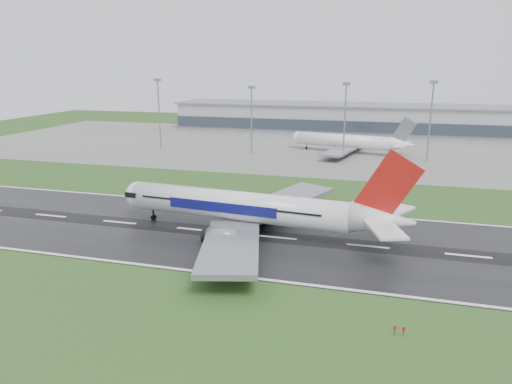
% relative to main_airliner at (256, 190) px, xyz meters
% --- Properties ---
extents(ground, '(520.00, 520.00, 0.00)m').
position_rel_main_airliner_xyz_m(ground, '(25.33, -1.55, -10.35)').
color(ground, '#24471A').
rests_on(ground, ground).
extents(runway, '(400.00, 45.00, 0.10)m').
position_rel_main_airliner_xyz_m(runway, '(25.33, -1.55, -10.30)').
color(runway, black).
rests_on(runway, ground).
extents(apron, '(400.00, 130.00, 0.08)m').
position_rel_main_airliner_xyz_m(apron, '(25.33, 123.45, -10.31)').
color(apron, slate).
rests_on(apron, ground).
extents(terminal, '(240.00, 36.00, 15.00)m').
position_rel_main_airliner_xyz_m(terminal, '(25.33, 183.45, -2.85)').
color(terminal, '#979AA2').
rests_on(terminal, ground).
extents(main_airliner, '(75.21, 72.22, 20.51)m').
position_rel_main_airliner_xyz_m(main_airliner, '(0.00, 0.00, 0.00)').
color(main_airliner, silver).
rests_on(main_airliner, runway).
extents(parked_airliner, '(65.57, 62.64, 16.33)m').
position_rel_main_airliner_xyz_m(parked_airliner, '(11.35, 111.47, -2.11)').
color(parked_airliner, white).
rests_on(parked_airliner, apron).
extents(floodmast_0, '(0.64, 0.64, 30.62)m').
position_rel_main_airliner_xyz_m(floodmast_0, '(-73.12, 98.45, 4.96)').
color(floodmast_0, gray).
rests_on(floodmast_0, ground).
extents(floodmast_1, '(0.64, 0.64, 27.89)m').
position_rel_main_airliner_xyz_m(floodmast_1, '(-29.34, 98.45, 3.59)').
color(floodmast_1, gray).
rests_on(floodmast_1, ground).
extents(floodmast_2, '(0.64, 0.64, 29.73)m').
position_rel_main_airliner_xyz_m(floodmast_2, '(10.52, 98.45, 4.51)').
color(floodmast_2, gray).
rests_on(floodmast_2, ground).
extents(floodmast_3, '(0.64, 0.64, 30.73)m').
position_rel_main_airliner_xyz_m(floodmast_3, '(43.67, 98.45, 5.01)').
color(floodmast_3, gray).
rests_on(floodmast_3, ground).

